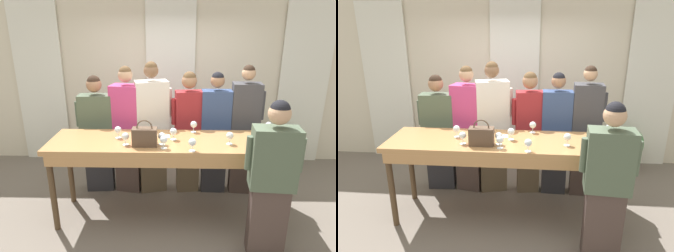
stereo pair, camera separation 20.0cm
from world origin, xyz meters
The scene contains 29 objects.
ground_plane centered at (0.00, 0.00, 0.00)m, with size 18.00×18.00×0.00m, color #70665B.
wall_back centered at (0.00, 1.80, 1.40)m, with size 12.00×0.06×2.80m.
curtain_panel_left centered at (-2.22, 1.74, 1.34)m, with size 0.80×0.03×2.69m.
curtain_panel_center centered at (0.00, 1.74, 1.34)m, with size 0.80×0.03×2.69m.
curtain_panel_right centered at (2.22, 1.74, 1.34)m, with size 0.80×0.03×2.69m.
tasting_bar centered at (0.00, -0.02, 0.93)m, with size 2.77×0.74×1.03m.
wine_bottle centered at (1.21, -0.20, 1.14)m, with size 0.08×0.08×0.30m.
handbag centered at (-0.25, -0.17, 1.14)m, with size 0.27×0.14×0.30m.
wine_glass_front_left centered at (1.20, 0.19, 1.13)m, with size 0.08×0.08×0.14m.
wine_glass_front_mid centered at (1.25, -0.07, 1.13)m, with size 0.08×0.08×0.14m.
wine_glass_front_right centered at (0.70, -0.10, 1.13)m, with size 0.08×0.08×0.14m.
wine_glass_center_left centered at (0.32, 0.29, 1.13)m, with size 0.08×0.08×0.14m.
wine_glass_center_mid centered at (0.06, 0.02, 1.13)m, with size 0.08×0.08×0.14m.
wine_glass_center_right centered at (-0.47, -0.15, 1.13)m, with size 0.08×0.08×0.14m.
wine_glass_back_left centered at (-0.06, -0.14, 1.13)m, with size 0.08×0.08×0.14m.
wine_glass_back_mid centered at (0.27, -0.31, 1.13)m, with size 0.08×0.08×0.14m.
wine_glass_back_right centered at (-0.59, 0.06, 1.13)m, with size 0.08×0.08×0.14m.
wine_glass_near_host centered at (-0.04, -0.25, 1.13)m, with size 0.08×0.08×0.14m.
wine_glass_by_bottle centered at (-0.22, 0.05, 1.13)m, with size 0.08×0.08×0.14m.
wine_glass_by_handbag centered at (1.24, 0.28, 1.13)m, with size 0.08×0.08×0.14m.
napkin centered at (-0.03, 0.12, 1.03)m, with size 0.11×0.11×0.00m.
guest_olive_jacket centered at (-1.00, 0.66, 0.86)m, with size 0.56×0.26×1.68m.
guest_pink_top centered at (-0.58, 0.66, 0.92)m, with size 0.52×0.34×1.81m.
guest_cream_sweater centered at (-0.24, 0.66, 0.95)m, with size 0.55×0.35×1.87m.
guest_striped_shirt centered at (0.27, 0.66, 0.92)m, with size 0.48×0.25×1.74m.
guest_navy_coat centered at (0.64, 0.66, 0.89)m, with size 0.51×0.22×1.73m.
guest_beige_cap centered at (1.04, 0.66, 0.93)m, with size 0.49×0.28×1.83m.
host_pouring centered at (1.04, -0.62, 0.85)m, with size 0.55×0.28×1.67m.
potted_plant centered at (1.96, 1.43, 0.42)m, with size 0.34×0.34×0.71m.
Camera 2 is at (0.29, -3.25, 2.30)m, focal length 32.00 mm.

